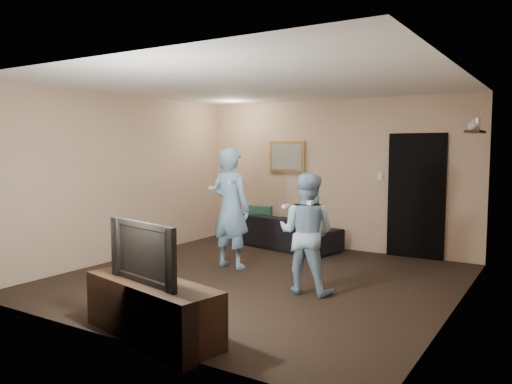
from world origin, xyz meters
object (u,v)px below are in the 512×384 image
Objects in this scene: wii_player_left at (231,208)px; television at (151,251)px; tv_console at (152,310)px; wii_player_right at (306,233)px; sofa at (286,231)px.

television is at bearing -70.50° from wii_player_left.
tv_console is 1.06× the size of wii_player_right.
wii_player_right is (0.59, 2.06, 0.49)m from tv_console.
television is 0.67× the size of wii_player_right.
sofa is 4.46m from television.
television is at bearing -168.04° from tv_console.
sofa is at bearing 114.13° from tv_console.
wii_player_right is (0.59, 2.06, -0.08)m from television.
sofa is 1.81m from wii_player_left.
tv_console is 2.20m from wii_player_right.
television is at bearing 113.93° from sofa.
television is (-0.00, 0.00, 0.56)m from tv_console.
wii_player_left is at bearing 159.71° from wii_player_right.
television is (0.93, -4.33, 0.53)m from sofa.
sofa is 1.99× the size of television.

